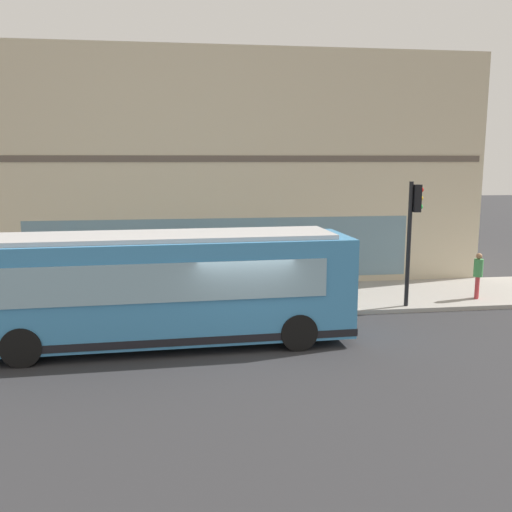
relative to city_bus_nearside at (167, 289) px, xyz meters
name	(u,v)px	position (x,y,z in m)	size (l,w,h in m)	color
ground	(244,347)	(-0.57, -2.04, -1.55)	(120.00, 120.00, 0.00)	#2D2D30
sidewalk_curb	(228,301)	(4.20, -2.04, -1.48)	(4.33, 40.00, 0.15)	#9E9991
building_corner	(215,169)	(10.42, -2.04, 3.04)	(8.16, 21.24, 9.21)	beige
city_bus_nearside	(167,289)	(0.00, 0.00, 0.00)	(2.89, 10.12, 3.07)	#3F8CC6
traffic_light_near_corner	(413,220)	(2.42, -8.04, 1.51)	(0.32, 0.49, 4.18)	black
fire_hydrant	(255,287)	(4.29, -3.03, -1.04)	(0.35, 0.35, 0.74)	yellow
pedestrian_walking_along_curb	(179,264)	(5.57, -0.32, -0.36)	(0.32, 0.32, 1.80)	black
pedestrian_near_hydrant	(478,273)	(3.06, -10.83, -0.47)	(0.32, 0.32, 1.63)	#B23338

